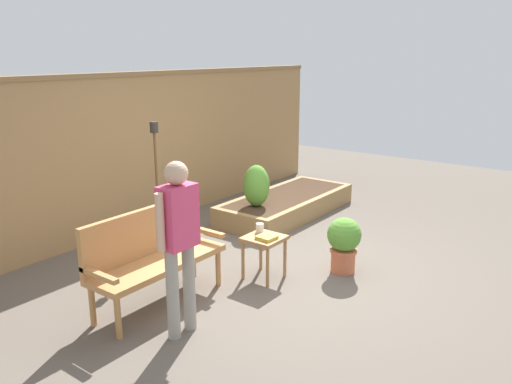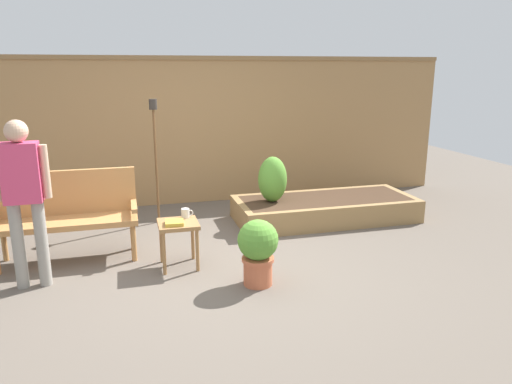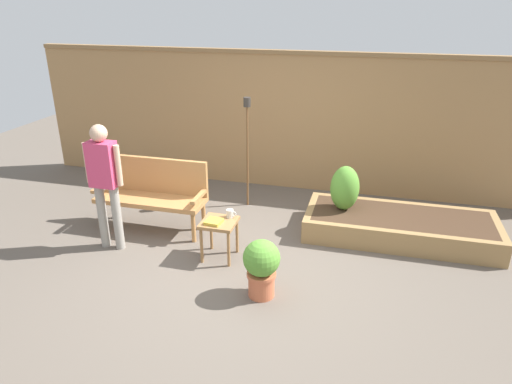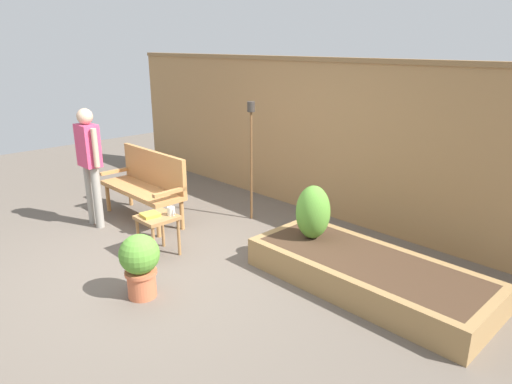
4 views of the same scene
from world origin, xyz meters
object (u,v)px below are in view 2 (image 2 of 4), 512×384
object	(u,v)px
tiki_torch	(155,139)
person_by_bench	(23,190)
potted_boxwood	(258,248)
shrub_near_bench	(273,179)
side_table	(178,230)
garden_bench	(67,209)
book_on_table	(174,223)
cup_on_table	(186,213)

from	to	relation	value
tiki_torch	person_by_bench	xyz separation A→B (m)	(-1.28, -1.66, -0.18)
potted_boxwood	shrub_near_bench	xyz separation A→B (m)	(0.68, 1.73, 0.23)
tiki_torch	side_table	bearing A→B (deg)	-86.57
potted_boxwood	shrub_near_bench	distance (m)	1.87
tiki_torch	shrub_near_bench	bearing A→B (deg)	-17.41
shrub_near_bench	person_by_bench	distance (m)	2.99
potted_boxwood	person_by_bench	xyz separation A→B (m)	(-2.04, 0.52, 0.57)
potted_boxwood	shrub_near_bench	world-z (taller)	shrub_near_bench
shrub_near_bench	tiki_torch	size ratio (longest dim) A/B	0.37
side_table	person_by_bench	distance (m)	1.47
side_table	person_by_bench	xyz separation A→B (m)	(-1.37, -0.10, 0.54)
garden_bench	book_on_table	size ratio (longest dim) A/B	7.81
shrub_near_bench	tiki_torch	bearing A→B (deg)	162.59
garden_bench	person_by_bench	xyz separation A→B (m)	(-0.26, -0.66, 0.39)
book_on_table	tiki_torch	bearing A→B (deg)	96.85
potted_boxwood	tiki_torch	xyz separation A→B (m)	(-0.76, 2.18, 0.75)
book_on_table	person_by_bench	bearing A→B (deg)	-173.44
tiki_torch	garden_bench	bearing A→B (deg)	-135.33
person_by_bench	book_on_table	bearing A→B (deg)	1.55
tiki_torch	person_by_bench	size ratio (longest dim) A/B	1.03
book_on_table	shrub_near_bench	xyz separation A→B (m)	(1.39, 1.17, 0.10)
shrub_near_bench	person_by_bench	world-z (taller)	person_by_bench
potted_boxwood	book_on_table	bearing A→B (deg)	141.68
potted_boxwood	person_by_bench	world-z (taller)	person_by_bench
book_on_table	shrub_near_bench	bearing A→B (deg)	45.20
cup_on_table	person_by_bench	world-z (taller)	person_by_bench
side_table	cup_on_table	xyz separation A→B (m)	(0.10, 0.13, 0.13)
garden_bench	person_by_bench	world-z (taller)	person_by_bench
cup_on_table	person_by_bench	bearing A→B (deg)	-171.21
cup_on_table	tiki_torch	distance (m)	1.56
book_on_table	potted_boxwood	world-z (taller)	potted_boxwood
book_on_table	person_by_bench	world-z (taller)	person_by_bench
garden_bench	side_table	bearing A→B (deg)	-26.74
cup_on_table	garden_bench	bearing A→B (deg)	160.36
garden_bench	person_by_bench	size ratio (longest dim) A/B	0.92
garden_bench	cup_on_table	world-z (taller)	garden_bench
garden_bench	side_table	size ratio (longest dim) A/B	3.00
cup_on_table	book_on_table	bearing A→B (deg)	-125.91
garden_bench	person_by_bench	distance (m)	0.81
book_on_table	garden_bench	bearing A→B (deg)	154.78
potted_boxwood	person_by_bench	bearing A→B (deg)	165.58
book_on_table	tiki_torch	distance (m)	1.73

